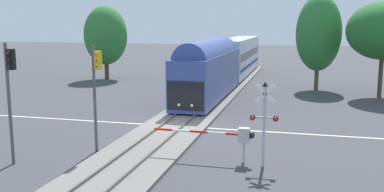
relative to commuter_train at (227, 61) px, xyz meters
The scene contains 11 objects.
ground_plane 20.26m from the commuter_train, 90.01° to the right, with size 220.00×220.00×0.00m, color #3D3D42.
road_centre_stripe 20.26m from the commuter_train, 90.01° to the right, with size 44.00×0.20×0.01m.
railway_track 20.25m from the commuter_train, 90.01° to the right, with size 4.40×80.00×0.32m.
commuter_train is the anchor object (origin of this frame).
crossing_gate_near 27.17m from the commuter_train, 79.43° to the right, with size 5.26×0.40×1.80m.
crossing_signal_mast 27.83m from the commuter_train, 76.50° to the right, with size 1.36×0.44×4.20m.
traffic_signal_near_left 30.26m from the commuter_train, 100.49° to the right, with size 0.53×0.38×6.04m.
traffic_signal_median 26.94m from the commuter_train, 95.16° to the right, with size 0.53×0.38×5.81m.
maple_right_background 16.29m from the commuter_train, 15.26° to the right, with size 6.72×6.72×8.95m.
pine_left_background 15.70m from the commuter_train, behind, with size 5.28×5.28×9.04m.
oak_far_right 10.21m from the commuter_train, ahead, with size 4.61×4.61×9.83m.
Camera 1 is at (8.14, -27.45, 6.98)m, focal length 40.32 mm.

